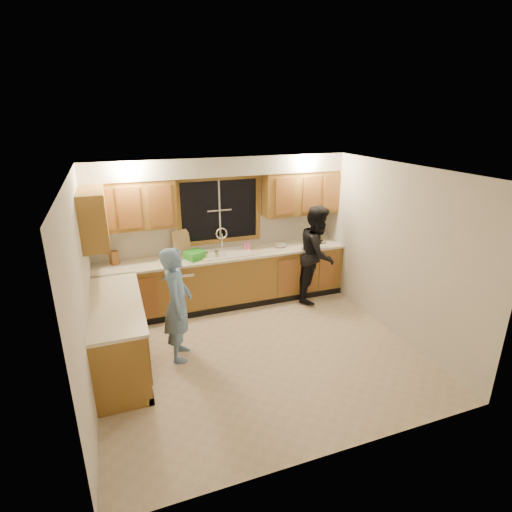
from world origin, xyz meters
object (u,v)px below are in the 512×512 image
(sink, at_px, (225,257))
(knife_block, at_px, (114,258))
(woman, at_px, (317,254))
(stove, at_px, (121,359))
(soap_bottle, at_px, (247,245))
(bowl, at_px, (280,246))
(dish_crate, at_px, (195,255))
(man, at_px, (178,304))
(dishwasher, at_px, (176,289))

(sink, distance_m, knife_block, 1.76)
(sink, xyz_separation_m, woman, (1.56, -0.34, -0.02))
(stove, relative_size, woman, 0.53)
(soap_bottle, bearing_deg, stove, -139.76)
(woman, xyz_separation_m, bowl, (-0.55, 0.35, 0.10))
(dish_crate, distance_m, bowl, 1.53)
(woman, bearing_deg, knife_block, 125.08)
(man, xyz_separation_m, knife_block, (-0.71, 1.45, 0.24))
(stove, relative_size, knife_block, 4.25)
(woman, bearing_deg, bowl, 100.93)
(dishwasher, bearing_deg, stove, -117.69)
(knife_block, bearing_deg, sink, -30.19)
(sink, height_order, bowl, sink)
(dishwasher, distance_m, woman, 2.47)
(dishwasher, relative_size, bowl, 4.04)
(sink, distance_m, bowl, 1.01)
(man, bearing_deg, sink, -22.91)
(dishwasher, xyz_separation_m, woman, (2.41, -0.32, 0.43))
(knife_block, bearing_deg, dish_crate, -35.03)
(woman, relative_size, bowl, 8.32)
(stove, bearing_deg, bowl, 33.18)
(dish_crate, height_order, soap_bottle, soap_bottle)
(stove, xyz_separation_m, man, (0.77, 0.50, 0.33))
(bowl, bearing_deg, soap_bottle, 176.97)
(bowl, bearing_deg, man, -146.79)
(man, relative_size, woman, 0.93)
(woman, bearing_deg, dishwasher, 125.45)
(dish_crate, bearing_deg, dishwasher, 171.01)
(knife_block, bearing_deg, soap_bottle, -28.31)
(stove, bearing_deg, man, 33.09)
(knife_block, xyz_separation_m, soap_bottle, (2.15, -0.09, -0.02))
(soap_bottle, relative_size, bowl, 0.89)
(man, bearing_deg, knife_block, 41.19)
(sink, distance_m, woman, 1.60)
(sink, height_order, woman, woman)
(man, distance_m, woman, 2.77)
(bowl, bearing_deg, woman, -32.17)
(woman, xyz_separation_m, dish_crate, (-2.08, 0.27, 0.14))
(knife_block, relative_size, soap_bottle, 1.18)
(dishwasher, bearing_deg, knife_block, 171.00)
(knife_block, distance_m, bowl, 2.75)
(dish_crate, relative_size, bowl, 1.38)
(man, height_order, soap_bottle, man)
(knife_block, bearing_deg, stove, -117.67)
(dish_crate, xyz_separation_m, bowl, (1.53, 0.08, -0.04))
(sink, bearing_deg, bowl, 0.55)
(woman, bearing_deg, man, 153.93)
(dishwasher, distance_m, bowl, 1.93)
(dishwasher, distance_m, knife_block, 1.09)
(sink, xyz_separation_m, dishwasher, (-0.85, -0.01, -0.45))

